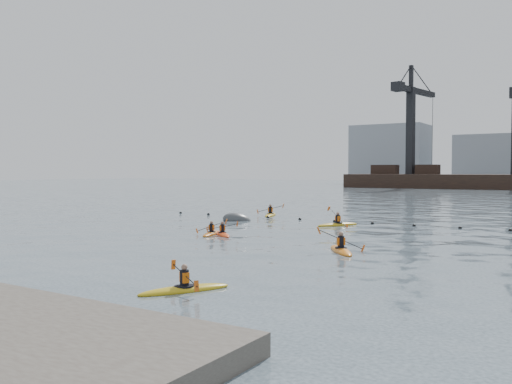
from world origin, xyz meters
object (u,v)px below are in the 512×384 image
at_px(kayaker_3, 338,224).
at_px(kayaker_5, 270,214).
at_px(kayaker_4, 341,249).
at_px(mooring_buoy, 237,221).
at_px(kayaker_0, 212,233).
at_px(kayaker_1, 184,288).
at_px(kayaker_2, 222,233).

bearing_deg(kayaker_3, kayaker_5, -179.82).
bearing_deg(kayaker_4, kayaker_5, -86.55).
bearing_deg(kayaker_4, mooring_buoy, -75.49).
distance_m(kayaker_3, kayaker_5, 9.48).
bearing_deg(kayaker_4, kayaker_0, -50.36).
relative_size(kayaker_3, mooring_buoy, 1.43).
distance_m(kayaker_1, kayaker_5, 29.20).
relative_size(kayaker_0, mooring_buoy, 1.28).
height_order(kayaker_0, kayaker_2, kayaker_0).
xyz_separation_m(kayaker_1, kayaker_5, (-12.51, 26.38, 0.01)).
relative_size(kayaker_1, kayaker_4, 0.97).
distance_m(kayaker_4, mooring_buoy, 16.92).
distance_m(kayaker_0, kayaker_4, 9.61).
bearing_deg(kayaker_1, kayaker_3, 129.85).
bearing_deg(kayaker_5, kayaker_2, -91.49).
bearing_deg(kayaker_4, kayaker_3, -102.14).
bearing_deg(kayaker_2, kayaker_3, 19.87).
height_order(kayaker_0, mooring_buoy, kayaker_0).
relative_size(kayaker_3, kayaker_5, 0.93).
bearing_deg(kayaker_0, kayaker_3, 45.02).
relative_size(kayaker_5, mooring_buoy, 1.53).
bearing_deg(kayaker_4, kayaker_1, 49.23).
xyz_separation_m(kayaker_1, kayaker_4, (0.79, 10.46, 0.01)).
height_order(kayaker_3, kayaker_5, kayaker_3).
xyz_separation_m(kayaker_0, kayaker_3, (4.25, 8.92, 0.01)).
distance_m(kayaker_2, mooring_buoy, 9.40).
xyz_separation_m(kayaker_0, kayaker_2, (0.71, 0.12, -0.00)).
relative_size(kayaker_1, kayaker_3, 0.92).
bearing_deg(kayaker_0, kayaker_2, -9.91).
height_order(kayaker_2, kayaker_3, kayaker_3).
height_order(kayaker_0, kayaker_3, kayaker_3).
relative_size(kayaker_3, kayaker_4, 1.06).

